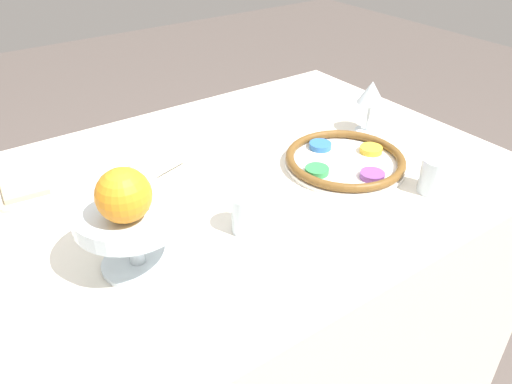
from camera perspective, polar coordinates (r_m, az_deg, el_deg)
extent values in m
cube|color=silver|center=(1.35, -3.63, -12.85)|extent=(1.35, 0.89, 0.76)
cylinder|color=silver|center=(1.20, 10.07, 3.16)|extent=(0.28, 0.28, 0.01)
torus|color=brown|center=(1.19, 10.14, 3.79)|extent=(0.28, 0.28, 0.02)
cylinder|color=#33934C|center=(1.14, 6.98, 2.46)|extent=(0.05, 0.05, 0.01)
cylinder|color=#844299|center=(1.14, 13.14, 1.88)|extent=(0.05, 0.05, 0.01)
cylinder|color=gold|center=(1.25, 13.01, 4.75)|extent=(0.05, 0.05, 0.01)
cylinder|color=#2D6BB7|center=(1.25, 7.36, 5.28)|extent=(0.05, 0.05, 0.01)
cylinder|color=silver|center=(1.38, 12.59, 6.84)|extent=(0.06, 0.06, 0.00)
cylinder|color=silver|center=(1.36, 12.79, 8.39)|extent=(0.01, 0.01, 0.08)
cone|color=silver|center=(1.33, 13.15, 11.02)|extent=(0.07, 0.07, 0.06)
cylinder|color=silver|center=(0.92, -13.32, -7.88)|extent=(0.13, 0.13, 0.01)
cylinder|color=silver|center=(0.89, -13.72, -5.51)|extent=(0.03, 0.03, 0.09)
cylinder|color=silver|center=(0.85, -14.23, -2.38)|extent=(0.19, 0.19, 0.03)
sphere|color=orange|center=(0.79, -14.89, -0.36)|extent=(0.09, 0.09, 0.09)
cylinder|color=beige|center=(1.19, -24.83, 0.08)|extent=(0.16, 0.16, 0.01)
cube|color=#D1B784|center=(1.19, -24.94, 0.49)|extent=(0.10, 0.10, 0.01)
cylinder|color=white|center=(1.16, -11.21, 3.17)|extent=(0.15, 0.09, 0.05)
cylinder|color=silver|center=(1.13, 19.77, 1.77)|extent=(0.06, 0.06, 0.08)
cylinder|color=silver|center=(0.95, -0.91, -2.44)|extent=(0.06, 0.06, 0.08)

